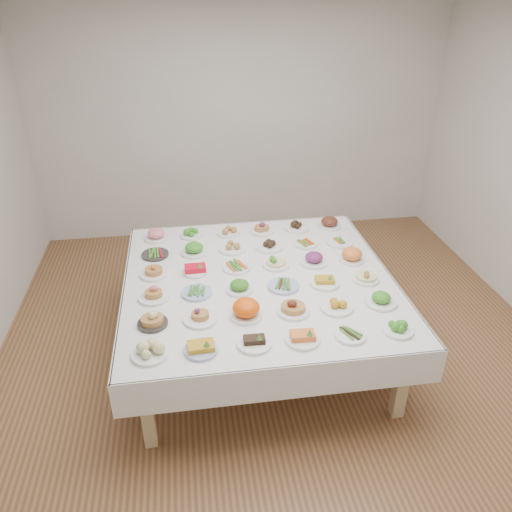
{
  "coord_description": "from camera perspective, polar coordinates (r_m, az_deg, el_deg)",
  "views": [
    {
      "loc": [
        -0.73,
        -3.54,
        2.93
      ],
      "look_at": [
        -0.18,
        0.12,
        0.88
      ],
      "focal_mm": 35.0,
      "sensor_mm": 36.0,
      "label": 1
    }
  ],
  "objects": [
    {
      "name": "dish_24",
      "position": [
        4.59,
        -11.47,
        0.31
      ],
      "size": [
        0.24,
        0.24,
        0.06
      ],
      "color": "#2C2A27",
      "rests_on": "display_table"
    },
    {
      "name": "dish_28",
      "position": [
        4.7,
        5.67,
        1.45
      ],
      "size": [
        0.22,
        0.22,
        0.05
      ],
      "color": "white",
      "rests_on": "display_table"
    },
    {
      "name": "dish_19",
      "position": [
        4.26,
        -6.96,
        -1.41
      ],
      "size": [
        0.22,
        0.22,
        0.1
      ],
      "color": "white",
      "rests_on": "display_table"
    },
    {
      "name": "dish_34",
      "position": [
        4.99,
        4.71,
        3.54
      ],
      "size": [
        0.25,
        0.25,
        0.1
      ],
      "color": "white",
      "rests_on": "display_table"
    },
    {
      "name": "room_envelope",
      "position": [
        3.78,
        2.97,
        12.03
      ],
      "size": [
        5.02,
        5.02,
        2.81
      ],
      "color": "#8E5D3B",
      "rests_on": "ground"
    },
    {
      "name": "dish_22",
      "position": [
        4.39,
        6.65,
        -0.19
      ],
      "size": [
        0.24,
        0.24,
        0.13
      ],
      "color": "white",
      "rests_on": "display_table"
    },
    {
      "name": "dish_14",
      "position": [
        3.98,
        -1.91,
        -3.39
      ],
      "size": [
        0.21,
        0.21,
        0.11
      ],
      "color": "white",
      "rests_on": "display_table"
    },
    {
      "name": "dish_17",
      "position": [
        4.21,
        12.48,
        -2.02
      ],
      "size": [
        0.22,
        0.22,
        0.13
      ],
      "color": "white",
      "rests_on": "display_table"
    },
    {
      "name": "dish_13",
      "position": [
        3.98,
        -6.78,
        -4.07
      ],
      "size": [
        0.24,
        0.24,
        0.05
      ],
      "color": "#4C66B2",
      "rests_on": "display_table"
    },
    {
      "name": "dish_8",
      "position": [
        3.67,
        -1.14,
        -5.99
      ],
      "size": [
        0.27,
        0.27,
        0.15
      ],
      "color": "white",
      "rests_on": "display_table"
    },
    {
      "name": "dish_16",
      "position": [
        4.11,
        7.86,
        -2.68
      ],
      "size": [
        0.24,
        0.24,
        0.11
      ],
      "color": "white",
      "rests_on": "display_table"
    },
    {
      "name": "dish_20",
      "position": [
        4.29,
        -2.23,
        -1.18
      ],
      "size": [
        0.25,
        0.24,
        0.06
      ],
      "color": "white",
      "rests_on": "display_table"
    },
    {
      "name": "dish_31",
      "position": [
        4.87,
        -7.36,
        2.73
      ],
      "size": [
        0.22,
        0.22,
        0.1
      ],
      "color": "white",
      "rests_on": "display_table"
    },
    {
      "name": "dish_29",
      "position": [
        4.78,
        9.53,
        1.65
      ],
      "size": [
        0.25,
        0.25,
        0.05
      ],
      "color": "white",
      "rests_on": "display_table"
    },
    {
      "name": "dish_0",
      "position": [
        3.41,
        -12.09,
        -10.32
      ],
      "size": [
        0.25,
        0.25,
        0.12
      ],
      "color": "white",
      "rests_on": "display_table"
    },
    {
      "name": "dish_18",
      "position": [
        4.27,
        -11.62,
        -1.49
      ],
      "size": [
        0.23,
        0.23,
        0.13
      ],
      "color": "white",
      "rests_on": "display_table"
    },
    {
      "name": "dish_5",
      "position": [
        3.69,
        15.95,
        -7.83
      ],
      "size": [
        0.21,
        0.21,
        0.09
      ],
      "color": "white",
      "rests_on": "display_table"
    },
    {
      "name": "dish_27",
      "position": [
        4.62,
        1.53,
        1.36
      ],
      "size": [
        0.25,
        0.25,
        0.1
      ],
      "color": "white",
      "rests_on": "display_table"
    },
    {
      "name": "dish_1",
      "position": [
        3.4,
        -6.32,
        -10.13
      ],
      "size": [
        0.23,
        0.23,
        0.11
      ],
      "color": "#4C66B2",
      "rests_on": "display_table"
    },
    {
      "name": "dish_25",
      "position": [
        4.55,
        -7.09,
        0.9
      ],
      "size": [
        0.24,
        0.24,
        0.12
      ],
      "color": "white",
      "rests_on": "display_table"
    },
    {
      "name": "dish_33",
      "position": [
        4.91,
        0.66,
        3.32
      ],
      "size": [
        0.23,
        0.23,
        0.13
      ],
      "color": "white",
      "rests_on": "display_table"
    },
    {
      "name": "dish_32",
      "position": [
        4.88,
        -3.16,
        2.91
      ],
      "size": [
        0.22,
        0.22,
        0.09
      ],
      "color": "white",
      "rests_on": "display_table"
    },
    {
      "name": "display_table",
      "position": [
        4.21,
        0.31,
        -3.31
      ],
      "size": [
        2.23,
        2.23,
        0.75
      ],
      "color": "white",
      "rests_on": "ground"
    },
    {
      "name": "dish_10",
      "position": [
        3.83,
        9.21,
        -5.44
      ],
      "size": [
        0.24,
        0.24,
        0.1
      ],
      "color": "white",
      "rests_on": "display_table"
    },
    {
      "name": "dish_26",
      "position": [
        4.58,
        -2.75,
        1.23
      ],
      "size": [
        0.24,
        0.24,
        0.11
      ],
      "color": "white",
      "rests_on": "display_table"
    },
    {
      "name": "dish_3",
      "position": [
        3.48,
        5.36,
        -8.96
      ],
      "size": [
        0.24,
        0.24,
        0.11
      ],
      "color": "white",
      "rests_on": "display_table"
    },
    {
      "name": "dish_35",
      "position": [
        5.07,
        8.41,
        4.02
      ],
      "size": [
        0.23,
        0.23,
        0.14
      ],
      "color": "white",
      "rests_on": "display_table"
    },
    {
      "name": "dish_30",
      "position": [
        4.87,
        -11.33,
        2.52
      ],
      "size": [
        0.22,
        0.22,
        0.13
      ],
      "color": "white",
      "rests_on": "display_table"
    },
    {
      "name": "dish_9",
      "position": [
        3.73,
        4.28,
        -5.64
      ],
      "size": [
        0.24,
        0.24,
        0.14
      ],
      "color": "white",
      "rests_on": "display_table"
    },
    {
      "name": "dish_2",
      "position": [
        3.44,
        -0.2,
        -9.62
      ],
      "size": [
        0.24,
        0.24,
        0.1
      ],
      "color": "white",
      "rests_on": "display_table"
    },
    {
      "name": "dish_21",
      "position": [
        4.32,
        2.3,
        -0.49
      ],
      "size": [
        0.22,
        0.22,
        0.12
      ],
      "color": "white",
      "rests_on": "display_table"
    },
    {
      "name": "dish_12",
      "position": [
        3.97,
        -11.65,
        -4.02
      ],
      "size": [
        0.24,
        0.24,
        0.13
      ],
      "color": "white",
      "rests_on": "display_table"
    },
    {
      "name": "dish_23",
      "position": [
        4.47,
        10.91,
        0.23
      ],
      "size": [
        0.25,
        0.25,
        0.14
      ],
      "color": "white",
      "rests_on": "display_table"
    },
    {
      "name": "dish_15",
      "position": [
        4.05,
        3.15,
        -3.29
      ],
      "size": [
        0.25,
        0.25,
        0.06
      ],
      "color": "#4C66B2",
      "rests_on": "display_table"
    },
    {
      "name": "dish_7",
      "position": [
        3.67,
        -6.41,
        -6.57
      ],
      "size": [
        0.25,
        0.25,
        0.13
      ],
      "color": "white",
      "rests_on": "display_table"
    },
    {
      "name": "dish_11",
      "position": [
        3.95,
        14.12,
        -4.63
      ],
      "size": [
        0.24,
        0.24,
        0.12
      ],
      "color": "white",
      "rests_on": "display_table"
    },
    {
      "name": "dish_6",
      "position": [
        3.68,
        -11.8,
        -6.94
      ],
      "size": [
        0.22,
        0.22,
        0.13
      ],
      "color": "#2C2A27",
      "rests_on": "display_table"
    },
    {
      "name": "dish_4",
      "position": [
        3.58,
        10.72,
        -8.75
      ],
      "size": [
        0.22,
        0.22,
        0.05
      ],
      "color": "white",
      "rests_on": "display_table"
    }
  ]
}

